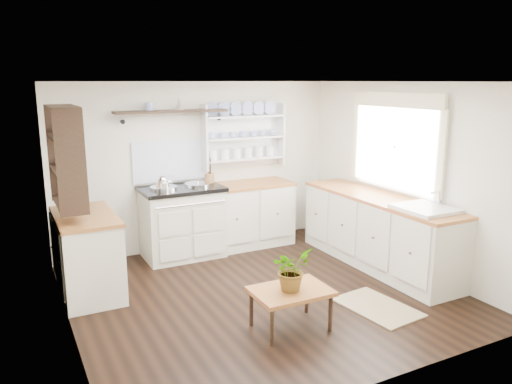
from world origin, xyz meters
TOP-DOWN VIEW (x-y plane):
  - floor at (0.00, 0.00)m, footprint 4.00×3.80m
  - wall_back at (0.00, 1.90)m, footprint 4.00×0.02m
  - wall_right at (2.00, 0.00)m, footprint 0.02×3.80m
  - wall_left at (-2.00, 0.00)m, footprint 0.02×3.80m
  - ceiling at (0.00, 0.00)m, footprint 4.00×3.80m
  - window at (1.95, 0.15)m, footprint 0.08×1.55m
  - aga_cooker at (-0.38, 1.57)m, footprint 1.06×0.74m
  - back_cabinets at (0.60, 1.60)m, footprint 1.27×0.63m
  - right_cabinets at (1.70, 0.10)m, footprint 0.62×2.43m
  - belfast_sink at (1.70, -0.65)m, footprint 0.55×0.60m
  - left_cabinets at (-1.70, 0.90)m, footprint 0.62×1.13m
  - plate_rack at (0.65, 1.86)m, footprint 1.20×0.22m
  - high_shelf at (-0.40, 1.78)m, footprint 1.50×0.29m
  - left_shelving at (-1.84, 0.90)m, footprint 0.28×0.80m
  - kettle at (-0.66, 1.45)m, footprint 0.17×0.17m
  - utensil_crock at (0.07, 1.68)m, footprint 0.13×0.13m
  - center_table at (-0.14, -0.82)m, footprint 0.73×0.53m
  - potted_plant at (-0.14, -0.82)m, footprint 0.45×0.41m
  - floor_rug at (0.89, -0.87)m, footprint 0.64×0.91m

SIDE VIEW (x-z plane):
  - floor at x=0.00m, z-range -0.01..0.01m
  - floor_rug at x=0.89m, z-range 0.00..0.02m
  - center_table at x=-0.14m, z-range 0.15..0.54m
  - right_cabinets at x=1.70m, z-range 0.01..0.91m
  - left_cabinets at x=-1.70m, z-range 0.01..0.91m
  - back_cabinets at x=0.60m, z-range 0.01..0.91m
  - aga_cooker at x=-0.38m, z-range -0.01..0.97m
  - potted_plant at x=-0.14m, z-range 0.39..0.80m
  - belfast_sink at x=1.70m, z-range 0.58..1.03m
  - utensil_crock at x=0.07m, z-range 0.91..1.06m
  - kettle at x=-0.66m, z-range 0.93..1.14m
  - wall_back at x=0.00m, z-range 0.00..2.30m
  - wall_right at x=2.00m, z-range 0.00..2.30m
  - wall_left at x=-2.00m, z-range 0.00..2.30m
  - left_shelving at x=-1.84m, z-range 1.02..2.08m
  - plate_rack at x=0.65m, z-range 1.11..2.01m
  - window at x=1.95m, z-range 0.95..2.17m
  - high_shelf at x=-0.40m, z-range 1.83..1.99m
  - ceiling at x=0.00m, z-range 2.29..2.30m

